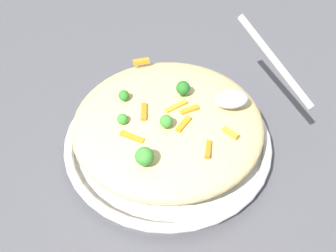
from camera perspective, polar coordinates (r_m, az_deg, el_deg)
The scene contains 17 objects.
ground_plane at distance 0.72m, azimuth 0.00°, elevation -3.35°, with size 2.40×2.40×0.00m, color #4C4C51.
serving_bowl at distance 0.70m, azimuth 0.00°, elevation -2.32°, with size 0.36×0.36×0.04m.
pasta_mound at distance 0.67m, azimuth 0.00°, elevation 0.35°, with size 0.32×0.32×0.07m, color #D1BA7A.
carrot_piece_0 at distance 0.74m, azimuth -3.83°, elevation 9.13°, with size 0.03×0.01×0.01m, color orange.
carrot_piece_1 at distance 0.65m, azimuth 1.13°, elevation 2.86°, with size 0.04×0.01×0.01m, color orange.
carrot_piece_2 at distance 0.60m, azimuth 5.71°, elevation -3.32°, with size 0.03×0.01×0.01m, color orange.
carrot_piece_3 at distance 0.64m, azimuth -3.47°, elevation 2.15°, with size 0.04×0.01×0.01m, color orange.
carrot_piece_4 at distance 0.64m, azimuth 3.06°, elevation 2.31°, with size 0.03×0.01×0.01m, color orange.
carrot_piece_5 at distance 0.62m, azimuth 8.86°, elevation -0.94°, with size 0.03×0.01×0.01m, color orange.
carrot_piece_6 at distance 0.61m, azimuth -5.12°, elevation -1.56°, with size 0.04×0.01×0.01m, color orange.
carrot_piece_7 at distance 0.62m, azimuth 2.22°, elevation 0.26°, with size 0.03×0.01×0.01m, color orange.
broccoli_floret_0 at distance 0.63m, azimuth -6.48°, elevation 0.97°, with size 0.02×0.02×0.02m.
broccoli_floret_1 at distance 0.57m, azimuth -3.36°, elevation -4.36°, with size 0.03×0.03×0.03m.
broccoli_floret_2 at distance 0.61m, azimuth -0.25°, elevation 0.65°, with size 0.02×0.02×0.03m.
broccoli_floret_3 at distance 0.66m, azimuth -6.29°, elevation 4.31°, with size 0.02×0.02×0.02m.
broccoli_floret_4 at distance 0.66m, azimuth 2.16°, elevation 5.40°, with size 0.02×0.02×0.03m.
serving_spoon at distance 0.67m, azimuth 11.47°, elevation 5.97°, with size 0.15×0.17×0.09m.
Camera 1 is at (0.10, 0.45, 0.56)m, focal length 42.88 mm.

